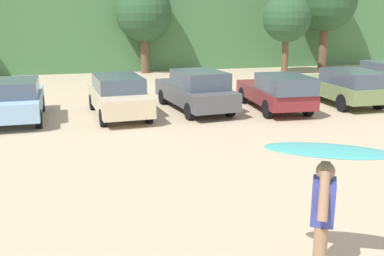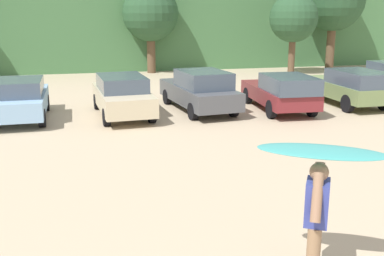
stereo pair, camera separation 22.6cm
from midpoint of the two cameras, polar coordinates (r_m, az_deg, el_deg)
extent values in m
cube|color=#427042|center=(35.84, -8.08, 14.19)|extent=(108.00, 12.00, 7.75)
cylinder|color=brown|center=(29.41, -4.81, 8.90)|extent=(0.53, 0.53, 2.19)
sphere|color=#284C2D|center=(29.29, -4.91, 13.88)|extent=(3.43, 3.43, 3.43)
cylinder|color=brown|center=(29.32, 12.35, 8.56)|extent=(0.40, 0.40, 2.14)
sphere|color=#284C2D|center=(29.20, 12.59, 13.06)|extent=(2.90, 2.90, 2.90)
cylinder|color=brown|center=(32.92, 16.82, 9.42)|extent=(0.56, 0.56, 2.78)
sphere|color=#284C2D|center=(32.84, 17.22, 14.82)|extent=(4.04, 4.04, 4.04)
cube|color=#84ADD1|center=(17.51, -19.98, 2.99)|extent=(1.79, 4.23, 0.63)
cube|color=#3F4C5B|center=(17.11, -20.24, 4.71)|extent=(1.63, 2.25, 0.54)
cylinder|color=black|center=(19.02, -21.89, 2.68)|extent=(0.23, 0.62, 0.62)
cylinder|color=black|center=(18.87, -17.16, 2.99)|extent=(0.23, 0.62, 0.62)
cylinder|color=black|center=(16.15, -17.56, 1.17)|extent=(0.23, 0.62, 0.62)
cube|color=beige|center=(17.27, -8.19, 3.58)|extent=(2.01, 4.53, 0.66)
cube|color=#3F4C5B|center=(17.19, -8.26, 5.52)|extent=(1.75, 2.58, 0.52)
cylinder|color=black|center=(18.66, -11.24, 3.20)|extent=(0.26, 0.61, 0.60)
cylinder|color=black|center=(18.88, -6.54, 3.51)|extent=(0.26, 0.61, 0.60)
cylinder|color=black|center=(15.81, -10.06, 1.31)|extent=(0.26, 0.61, 0.60)
cylinder|color=black|center=(16.07, -4.56, 1.69)|extent=(0.26, 0.61, 0.60)
cube|color=#4C4F54|center=(18.09, 1.13, 4.21)|extent=(2.27, 4.85, 0.65)
cube|color=#3F4C5B|center=(17.51, 1.76, 6.00)|extent=(1.86, 2.44, 0.62)
cylinder|color=black|center=(19.32, -2.72, 3.86)|extent=(0.29, 0.64, 0.62)
cylinder|color=black|center=(19.84, 1.63, 4.14)|extent=(0.29, 0.64, 0.62)
cylinder|color=black|center=(16.46, 0.53, 2.06)|extent=(0.29, 0.64, 0.62)
cylinder|color=black|center=(17.07, 5.49, 2.44)|extent=(0.29, 0.64, 0.62)
cube|color=maroon|center=(18.50, 10.87, 4.10)|extent=(1.99, 4.47, 0.55)
cube|color=#3F4C5B|center=(17.41, 12.23, 5.32)|extent=(1.73, 2.45, 0.58)
cylinder|color=black|center=(19.63, 7.20, 3.99)|extent=(0.26, 0.68, 0.67)
cylinder|color=black|center=(20.15, 11.45, 4.08)|extent=(0.26, 0.68, 0.67)
cylinder|color=black|center=(16.95, 10.10, 2.28)|extent=(0.26, 0.68, 0.67)
cylinder|color=black|center=(17.55, 14.88, 2.42)|extent=(0.26, 0.68, 0.67)
cube|color=#6B7F4C|center=(20.31, 18.62, 4.57)|extent=(1.82, 4.52, 0.59)
cube|color=#3F4C5B|center=(19.47, 20.21, 5.78)|extent=(1.66, 2.59, 0.56)
cylinder|color=black|center=(21.21, 14.58, 4.42)|extent=(0.23, 0.69, 0.68)
cylinder|color=black|center=(22.02, 18.26, 4.51)|extent=(0.23, 0.69, 0.68)
cylinder|color=black|center=(18.70, 18.91, 2.86)|extent=(0.23, 0.69, 0.68)
cylinder|color=black|center=(19.61, 22.85, 3.01)|extent=(0.23, 0.69, 0.68)
cylinder|color=black|center=(23.42, 20.31, 4.82)|extent=(0.22, 0.63, 0.63)
cylinder|color=#8C6B4C|center=(7.02, 15.58, -14.76)|extent=(0.19, 0.19, 0.83)
cylinder|color=#8C6B4C|center=(7.28, 15.67, -13.66)|extent=(0.19, 0.19, 0.83)
cube|color=#333D8C|center=(6.84, 16.04, -8.77)|extent=(0.49, 0.53, 0.64)
sphere|color=#8C664C|center=(6.68, 16.30, -5.21)|extent=(0.26, 0.26, 0.26)
cylinder|color=#8C664C|center=(6.56, 16.07, -8.20)|extent=(0.32, 0.40, 0.67)
cylinder|color=#8C664C|center=(7.00, 16.19, -6.79)|extent=(0.25, 0.28, 0.68)
ellipsoid|color=teal|center=(6.56, 16.57, -2.80)|extent=(1.77, 1.29, 0.14)
camera|label=1|loc=(0.11, -89.41, 0.15)|focal=43.42mm
camera|label=2|loc=(0.11, 90.59, -0.15)|focal=43.42mm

